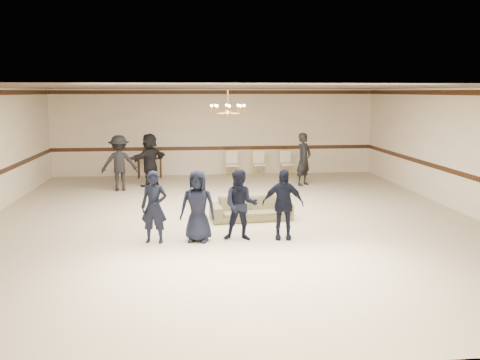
# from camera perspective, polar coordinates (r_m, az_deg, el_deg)

# --- Properties ---
(room) EXTENTS (12.01, 14.01, 3.21)m
(room) POSITION_cam_1_polar(r_m,az_deg,el_deg) (12.47, -0.95, 2.80)
(room) COLOR beige
(room) RESTS_ON ground
(chair_rail) EXTENTS (12.00, 0.02, 0.14)m
(chair_rail) POSITION_cam_1_polar(r_m,az_deg,el_deg) (19.46, -2.78, 3.53)
(chair_rail) COLOR #3B2111
(chair_rail) RESTS_ON wall_back
(crown_molding) EXTENTS (12.00, 0.02, 0.14)m
(crown_molding) POSITION_cam_1_polar(r_m,az_deg,el_deg) (19.34, -2.83, 9.67)
(crown_molding) COLOR #3B2111
(crown_molding) RESTS_ON wall_back
(chandelier) EXTENTS (0.94, 0.94, 0.89)m
(chandelier) POSITION_cam_1_polar(r_m,az_deg,el_deg) (13.37, -1.35, 8.75)
(chandelier) COLOR #BF873D
(chandelier) RESTS_ON ceiling
(boy_a) EXTENTS (0.61, 0.46, 1.51)m
(boy_a) POSITION_cam_1_polar(r_m,az_deg,el_deg) (10.81, -9.47, -2.97)
(boy_a) COLOR black
(boy_a) RESTS_ON floor
(boy_b) EXTENTS (0.82, 0.62, 1.51)m
(boy_b) POSITION_cam_1_polar(r_m,az_deg,el_deg) (10.79, -4.69, -2.89)
(boy_b) COLOR black
(boy_b) RESTS_ON floor
(boy_c) EXTENTS (0.82, 0.69, 1.51)m
(boy_c) POSITION_cam_1_polar(r_m,az_deg,el_deg) (10.85, 0.07, -2.79)
(boy_c) COLOR black
(boy_c) RESTS_ON floor
(boy_d) EXTENTS (0.93, 0.49, 1.51)m
(boy_d) POSITION_cam_1_polar(r_m,az_deg,el_deg) (10.98, 4.75, -2.68)
(boy_d) COLOR black
(boy_d) RESTS_ON floor
(settee) EXTENTS (2.04, 0.96, 0.58)m
(settee) POSITION_cam_1_polar(r_m,az_deg,el_deg) (12.67, 1.23, -3.12)
(settee) COLOR #666344
(settee) RESTS_ON floor
(adult_left) EXTENTS (1.19, 0.75, 1.76)m
(adult_left) POSITION_cam_1_polar(r_m,az_deg,el_deg) (16.72, -13.17, 1.83)
(adult_left) COLOR black
(adult_left) RESTS_ON floor
(adult_mid) EXTENTS (1.50, 1.54, 1.76)m
(adult_mid) POSITION_cam_1_polar(r_m,az_deg,el_deg) (17.32, -9.93, 2.21)
(adult_mid) COLOR black
(adult_mid) RESTS_ON floor
(adult_right) EXTENTS (0.75, 0.74, 1.76)m
(adult_right) POSITION_cam_1_polar(r_m,az_deg,el_deg) (17.33, 7.06, 2.29)
(adult_right) COLOR black
(adult_right) RESTS_ON floor
(banquet_chair_left) EXTENTS (0.49, 0.49, 0.94)m
(banquet_chair_left) POSITION_cam_1_polar(r_m,az_deg,el_deg) (18.88, -0.86, 1.73)
(banquet_chair_left) COLOR beige
(banquet_chair_left) RESTS_ON floor
(banquet_chair_mid) EXTENTS (0.47, 0.47, 0.94)m
(banquet_chair_mid) POSITION_cam_1_polar(r_m,az_deg,el_deg) (18.99, 2.15, 1.77)
(banquet_chair_mid) COLOR beige
(banquet_chair_mid) RESTS_ON floor
(banquet_chair_right) EXTENTS (0.50, 0.50, 0.94)m
(banquet_chair_right) POSITION_cam_1_polar(r_m,az_deg,el_deg) (19.16, 5.11, 1.81)
(banquet_chair_right) COLOR beige
(banquet_chair_right) RESTS_ON floor
(console_table) EXTENTS (0.93, 0.47, 0.75)m
(console_table) POSITION_cam_1_polar(r_m,az_deg,el_deg) (19.06, -9.93, 1.37)
(console_table) COLOR black
(console_table) RESTS_ON floor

